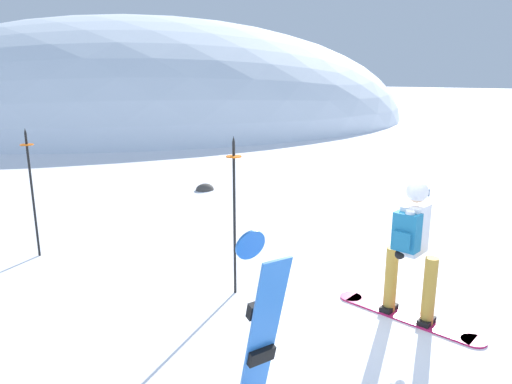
# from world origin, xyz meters

# --- Properties ---
(ground_plane) EXTENTS (300.00, 300.00, 0.00)m
(ground_plane) POSITION_xyz_m (0.00, 0.00, 0.00)
(ground_plane) COLOR white
(ridge_peak_main) EXTENTS (38.68, 34.82, 14.26)m
(ridge_peak_main) POSITION_xyz_m (8.97, 30.92, 0.00)
(ridge_peak_main) COLOR white
(ridge_peak_main) RESTS_ON ground
(ridge_peak_far) EXTENTS (20.28, 18.25, 11.44)m
(ridge_peak_far) POSITION_xyz_m (28.26, 41.76, 0.00)
(ridge_peak_far) COLOR white
(ridge_peak_far) RESTS_ON ground
(snowboarder_main) EXTENTS (0.68, 1.79, 1.71)m
(snowboarder_main) POSITION_xyz_m (0.36, -0.21, 0.92)
(snowboarder_main) COLOR #D11E5B
(snowboarder_main) RESTS_ON ground
(spare_snowboard) EXTENTS (0.28, 0.46, 1.61)m
(spare_snowboard) POSITION_xyz_m (-1.96, -0.54, 0.81)
(spare_snowboard) COLOR blue
(spare_snowboard) RESTS_ON ground
(piste_marker_near) EXTENTS (0.20, 0.20, 2.13)m
(piste_marker_near) POSITION_xyz_m (-1.00, 1.54, 1.21)
(piste_marker_near) COLOR black
(piste_marker_near) RESTS_ON ground
(piste_marker_far) EXTENTS (0.20, 0.20, 2.10)m
(piste_marker_far) POSITION_xyz_m (-3.01, 4.47, 1.19)
(piste_marker_far) COLOR black
(piste_marker_far) RESTS_ON ground
(rock_mid) EXTENTS (0.49, 0.42, 0.35)m
(rock_mid) POSITION_xyz_m (1.39, 7.16, 0.00)
(rock_mid) COLOR #4C4742
(rock_mid) RESTS_ON ground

